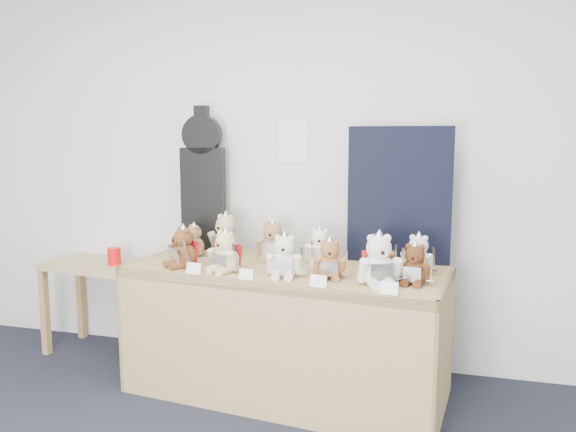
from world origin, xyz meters
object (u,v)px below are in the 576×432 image
(teddy_front_far_left, at_px, (183,249))
(teddy_back_end, at_px, (418,256))
(teddy_back_left, at_px, (225,236))
(teddy_back_far_left, at_px, (193,241))
(red_cup, at_px, (114,256))
(teddy_front_centre, at_px, (285,258))
(display_table, at_px, (281,297))
(teddy_back_centre_left, at_px, (272,242))
(teddy_front_right, at_px, (330,261))
(side_table, at_px, (101,280))
(teddy_front_left, at_px, (225,253))
(guitar_case, at_px, (203,180))
(teddy_front_end, at_px, (414,266))
(teddy_back_centre_right, at_px, (320,248))
(teddy_front_far_right, at_px, (379,262))
(teddy_back_right, at_px, (380,254))

(teddy_front_far_left, xyz_separation_m, teddy_back_end, (1.37, 0.20, -0.01))
(teddy_back_left, bearing_deg, teddy_back_far_left, -141.29)
(red_cup, distance_m, teddy_front_centre, 1.48)
(teddy_back_left, bearing_deg, display_table, -14.20)
(teddy_back_centre_left, relative_size, teddy_back_far_left, 1.19)
(display_table, distance_m, teddy_back_far_left, 0.76)
(teddy_front_right, bearing_deg, teddy_back_end, 17.58)
(display_table, bearing_deg, side_table, 173.49)
(teddy_back_far_left, bearing_deg, teddy_back_end, 29.57)
(teddy_front_left, height_order, teddy_front_right, teddy_front_left)
(guitar_case, bearing_deg, teddy_back_end, -17.74)
(guitar_case, height_order, teddy_back_left, guitar_case)
(teddy_back_end, bearing_deg, teddy_front_end, -79.47)
(teddy_front_end, height_order, teddy_back_centre_right, teddy_back_centre_right)
(teddy_front_far_left, height_order, teddy_front_right, teddy_front_far_left)
(display_table, distance_m, teddy_front_far_right, 0.69)
(display_table, relative_size, teddy_back_right, 7.96)
(teddy_back_centre_left, bearing_deg, teddy_front_far_left, -146.60)
(teddy_back_end, relative_size, teddy_back_far_left, 1.10)
(teddy_front_left, bearing_deg, teddy_back_centre_left, 85.96)
(teddy_back_left, height_order, teddy_back_end, teddy_back_left)
(teddy_front_far_left, xyz_separation_m, teddy_front_far_right, (1.19, -0.12, 0.01))
(display_table, relative_size, teddy_back_far_left, 8.42)
(guitar_case, xyz_separation_m, teddy_back_centre_right, (0.88, -0.24, -0.38))
(guitar_case, relative_size, teddy_front_far_left, 3.56)
(red_cup, xyz_separation_m, teddy_front_centre, (1.39, -0.48, 0.17))
(teddy_front_right, distance_m, teddy_back_centre_right, 0.38)
(teddy_front_left, height_order, teddy_front_end, teddy_front_left)
(teddy_back_left, relative_size, teddy_back_centre_right, 1.25)
(guitar_case, relative_size, teddy_front_end, 3.96)
(teddy_front_far_right, bearing_deg, teddy_back_right, 74.47)
(teddy_back_centre_left, bearing_deg, teddy_back_left, 167.86)
(display_table, bearing_deg, teddy_front_right, -16.13)
(teddy_back_right, bearing_deg, red_cup, 169.47)
(red_cup, bearing_deg, teddy_back_end, -5.66)
(side_table, distance_m, teddy_front_end, 2.31)
(teddy_back_centre_right, bearing_deg, teddy_back_end, -17.66)
(side_table, bearing_deg, teddy_front_centre, -11.48)
(teddy_front_far_right, height_order, teddy_back_centre_right, teddy_front_far_right)
(display_table, height_order, teddy_back_centre_right, teddy_back_centre_right)
(red_cup, bearing_deg, guitar_case, 12.11)
(guitar_case, bearing_deg, teddy_front_far_right, -31.83)
(teddy_back_right, relative_size, teddy_back_far_left, 1.06)
(display_table, distance_m, teddy_front_end, 0.83)
(teddy_front_far_left, relative_size, teddy_back_centre_right, 1.11)
(teddy_front_left, height_order, teddy_back_centre_left, teddy_back_centre_left)
(teddy_front_centre, xyz_separation_m, teddy_back_right, (0.50, 0.30, -0.01))
(teddy_front_left, xyz_separation_m, teddy_front_centre, (0.37, -0.03, 0.00))
(side_table, relative_size, teddy_front_left, 3.09)
(teddy_front_end, distance_m, teddy_back_centre_right, 0.69)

